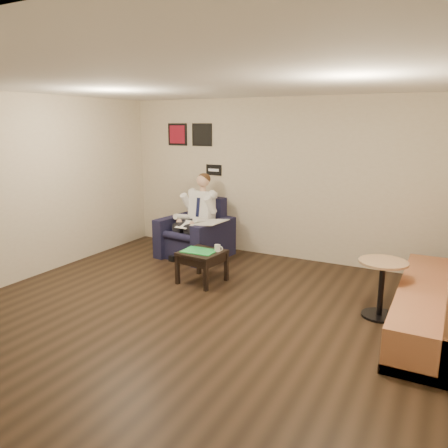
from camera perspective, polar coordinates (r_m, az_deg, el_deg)
The scene contains 17 objects.
ground at distance 5.54m, azimuth -4.57°, elevation -12.17°, with size 6.00×6.00×0.00m, color black.
wall_back at distance 7.78m, azimuth 7.16°, elevation 5.83°, with size 6.00×0.02×2.80m, color beige.
wall_left at distance 7.17m, azimuth -25.58°, elevation 4.07°, with size 0.02×6.00×2.80m, color beige.
ceiling at distance 5.04m, azimuth -5.17°, elevation 18.03°, with size 6.00×6.00×0.02m, color white.
seating_sign at distance 8.30m, azimuth -1.34°, elevation 7.07°, with size 0.32×0.02×0.20m, color black.
art_print_left at distance 8.67m, azimuth -6.09°, elevation 11.56°, with size 0.42×0.03×0.42m, color maroon.
art_print_right at distance 8.38m, azimuth -2.89°, elevation 11.57°, with size 0.42×0.03×0.42m, color black.
armchair at distance 7.85m, azimuth -3.84°, elevation -0.57°, with size 1.07×1.07×1.04m, color black.
seated_man at distance 7.71m, azimuth -4.50°, elevation 0.63°, with size 0.68×1.02×1.42m, color white, non-canonical shape.
lap_papers at distance 7.64m, azimuth -5.03°, elevation -0.06°, with size 0.24×0.34×0.01m, color white.
newspaper at distance 7.46m, azimuth -1.83°, elevation 0.21°, with size 0.45×0.56×0.01m, color silver.
side_table at distance 6.63m, azimuth -2.88°, elevation -5.60°, with size 0.59×0.59×0.49m, color black.
green_folder at distance 6.55m, azimuth -3.24°, elevation -3.53°, with size 0.49×0.35×0.01m, color green.
coffee_mug at distance 6.53m, azimuth -0.86°, elevation -3.16°, with size 0.09×0.09×0.10m, color white.
smartphone at distance 6.65m, azimuth -1.64°, elevation -3.27°, with size 0.15×0.08×0.01m, color black.
banquette at distance 5.65m, azimuth 25.34°, elevation -5.30°, with size 0.65×2.74×1.40m, color #A3633F.
cafe_table at distance 5.77m, azimuth 19.83°, elevation -8.00°, with size 0.59×0.59×0.73m, color #9D7855.
Camera 1 is at (2.71, -4.23, 2.35)m, focal length 35.00 mm.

